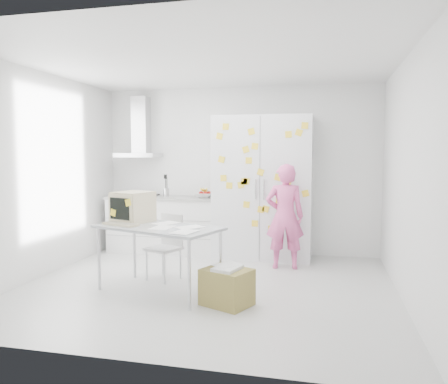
% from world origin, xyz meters
% --- Properties ---
extents(floor, '(4.50, 4.00, 0.02)m').
position_xyz_m(floor, '(0.00, 0.00, -0.01)').
color(floor, silver).
rests_on(floor, ground).
extents(walls, '(4.52, 4.01, 2.70)m').
position_xyz_m(walls, '(0.00, 0.72, 1.35)').
color(walls, white).
rests_on(walls, ground).
extents(ceiling, '(4.50, 4.00, 0.02)m').
position_xyz_m(ceiling, '(0.00, 0.00, 2.70)').
color(ceiling, white).
rests_on(ceiling, walls).
extents(counter_run, '(1.84, 0.63, 1.28)m').
position_xyz_m(counter_run, '(-1.20, 1.70, 0.47)').
color(counter_run, white).
rests_on(counter_run, ground).
extents(range_hood, '(0.70, 0.48, 1.01)m').
position_xyz_m(range_hood, '(-1.65, 1.84, 1.96)').
color(range_hood, silver).
rests_on(range_hood, walls).
extents(tall_cabinet, '(1.50, 0.68, 2.20)m').
position_xyz_m(tall_cabinet, '(0.45, 1.67, 1.10)').
color(tall_cabinet, silver).
rests_on(tall_cabinet, ground).
extents(person, '(0.59, 0.43, 1.48)m').
position_xyz_m(person, '(0.85, 1.10, 0.74)').
color(person, pink).
rests_on(person, ground).
extents(desk, '(1.61, 1.16, 1.16)m').
position_xyz_m(desk, '(-0.75, -0.20, 0.88)').
color(desk, '#AAAFB5').
rests_on(desk, ground).
extents(chair, '(0.49, 0.49, 0.84)m').
position_xyz_m(chair, '(-0.59, 0.24, 0.47)').
color(chair, silver).
rests_on(chair, ground).
extents(cardboard_box, '(0.61, 0.56, 0.43)m').
position_xyz_m(cardboard_box, '(0.39, -0.57, 0.20)').
color(cardboard_box, olive).
rests_on(cardboard_box, ground).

